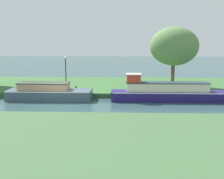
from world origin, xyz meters
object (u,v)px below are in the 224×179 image
at_px(lamp_post, 66,69).
at_px(mooring_post_near, 76,89).
at_px(willow_tree_centre, 174,46).
at_px(slate_barge, 49,93).
at_px(navy_narrowboat, 171,93).

bearing_deg(lamp_post, mooring_post_near, -51.89).
xyz_separation_m(willow_tree_centre, lamp_post, (-10.02, -1.76, -1.97)).
bearing_deg(mooring_post_near, lamp_post, 128.11).
distance_m(slate_barge, lamp_post, 3.31).
xyz_separation_m(navy_narrowboat, lamp_post, (-9.10, 2.70, 1.60)).
relative_size(slate_barge, mooring_post_near, 12.34).
distance_m(willow_tree_centre, mooring_post_near, 10.10).
xyz_separation_m(slate_barge, willow_tree_centre, (10.94, 4.46, 3.64)).
xyz_separation_m(lamp_post, mooring_post_near, (1.15, -1.47, -1.61)).
distance_m(slate_barge, mooring_post_near, 2.41).
distance_m(lamp_post, mooring_post_near, 2.47).
bearing_deg(navy_narrowboat, slate_barge, -180.00).
bearing_deg(slate_barge, lamp_post, 71.30).
bearing_deg(willow_tree_centre, slate_barge, -157.83).
distance_m(navy_narrowboat, willow_tree_centre, 5.78).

